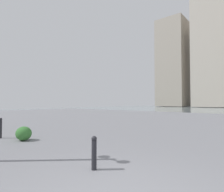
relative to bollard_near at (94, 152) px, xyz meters
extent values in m
cube|color=#B2A899|center=(10.47, -66.57, 18.42)|extent=(10.95, 12.54, 37.67)
cube|color=#9E9384|center=(24.42, -67.94, 16.36)|extent=(10.37, 12.88, 33.55)
cylinder|color=#232328|center=(0.00, 0.00, -0.07)|extent=(0.12, 0.12, 0.69)
sphere|color=#232328|center=(0.00, 0.00, 0.31)|extent=(0.13, 0.13, 0.13)
cylinder|color=#232328|center=(5.85, 0.05, -0.02)|extent=(0.12, 0.12, 0.79)
sphere|color=#232328|center=(5.85, 0.05, 0.42)|extent=(0.13, 0.13, 0.13)
ellipsoid|color=#387533|center=(4.59, -0.41, -0.12)|extent=(0.68, 0.61, 0.58)
camera|label=1|loc=(-3.12, 3.04, 1.18)|focal=29.21mm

